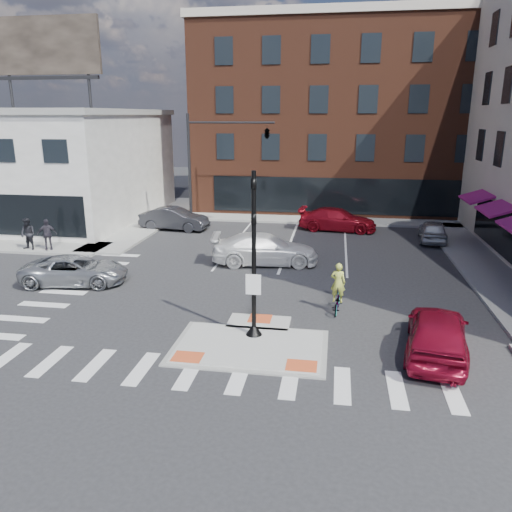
% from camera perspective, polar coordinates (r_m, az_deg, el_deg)
% --- Properties ---
extents(ground, '(120.00, 120.00, 0.00)m').
position_cam_1_polar(ground, '(18.26, -0.44, -9.81)').
color(ground, '#28282B').
rests_on(ground, ground).
extents(refuge_island, '(5.40, 4.65, 0.13)m').
position_cam_1_polar(refuge_island, '(18.01, -0.58, -10.01)').
color(refuge_island, gray).
rests_on(refuge_island, ground).
extents(sidewalk_nw, '(23.50, 20.50, 0.15)m').
position_cam_1_polar(sidewalk_nw, '(37.88, -22.14, 2.74)').
color(sidewalk_nw, gray).
rests_on(sidewalk_nw, ground).
extents(sidewalk_e, '(3.00, 24.00, 0.15)m').
position_cam_1_polar(sidewalk_e, '(28.53, 25.13, -1.63)').
color(sidewalk_e, gray).
rests_on(sidewalk_e, ground).
extents(sidewalk_n, '(26.00, 3.00, 0.15)m').
position_cam_1_polar(sidewalk_n, '(39.02, 9.34, 4.06)').
color(sidewalk_n, gray).
rests_on(sidewalk_n, ground).
extents(building_nw, '(20.40, 16.40, 14.40)m').
position_cam_1_polar(building_nw, '(44.00, -25.48, 9.54)').
color(building_nw, beige).
rests_on(building_nw, ground).
extents(building_n, '(24.40, 18.40, 15.50)m').
position_cam_1_polar(building_n, '(48.22, 9.79, 15.50)').
color(building_n, '#552A1A').
rests_on(building_n, ground).
extents(building_far_left, '(10.00, 12.00, 10.00)m').
position_cam_1_polar(building_far_left, '(68.62, 3.58, 13.38)').
color(building_far_left, slate).
rests_on(building_far_left, ground).
extents(building_far_right, '(12.00, 12.00, 12.00)m').
position_cam_1_polar(building_far_right, '(70.53, 14.65, 13.80)').
color(building_far_right, brown).
rests_on(building_far_right, ground).
extents(signal_pole, '(0.60, 0.60, 5.98)m').
position_cam_1_polar(signal_pole, '(17.74, -0.25, -2.38)').
color(signal_pole, black).
rests_on(signal_pole, refuge_island).
extents(mast_arm_signal, '(6.10, 2.24, 8.00)m').
position_cam_1_polar(mast_arm_signal, '(34.83, -1.20, 13.05)').
color(mast_arm_signal, black).
rests_on(mast_arm_signal, ground).
extents(silver_suv, '(5.25, 3.05, 1.38)m').
position_cam_1_polar(silver_suv, '(25.55, -19.98, -1.55)').
color(silver_suv, '#A5A8AD').
rests_on(silver_suv, ground).
extents(red_sedan, '(2.78, 5.15, 1.66)m').
position_cam_1_polar(red_sedan, '(18.06, 20.01, -8.22)').
color(red_sedan, maroon).
rests_on(red_sedan, ground).
extents(white_pickup, '(6.03, 3.14, 1.67)m').
position_cam_1_polar(white_pickup, '(27.23, 1.02, 0.79)').
color(white_pickup, white).
rests_on(white_pickup, ground).
extents(bg_car_dark, '(4.98, 2.15, 1.59)m').
position_cam_1_polar(bg_car_dark, '(35.94, -9.32, 4.23)').
color(bg_car_dark, '#26272B').
rests_on(bg_car_dark, ground).
extents(bg_car_silver, '(2.09, 4.28, 1.41)m').
position_cam_1_polar(bg_car_silver, '(34.11, 19.56, 2.73)').
color(bg_car_silver, silver).
rests_on(bg_car_silver, ground).
extents(bg_car_red, '(5.60, 2.75, 1.57)m').
position_cam_1_polar(bg_car_red, '(35.71, 9.29, 4.13)').
color(bg_car_red, maroon).
rests_on(bg_car_red, ground).
extents(cyclist, '(0.72, 1.71, 2.12)m').
position_cam_1_polar(cyclist, '(20.90, 9.29, -4.50)').
color(cyclist, '#3F3F44').
rests_on(cyclist, ground).
extents(pedestrian_a, '(1.04, 0.88, 1.90)m').
position_cam_1_polar(pedestrian_a, '(32.48, -24.61, 2.30)').
color(pedestrian_a, black).
rests_on(pedestrian_a, sidewalk_nw).
extents(pedestrian_b, '(1.16, 0.97, 1.86)m').
position_cam_1_polar(pedestrian_b, '(32.04, -22.78, 2.29)').
color(pedestrian_b, '#2F2C36').
rests_on(pedestrian_b, sidewalk_nw).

